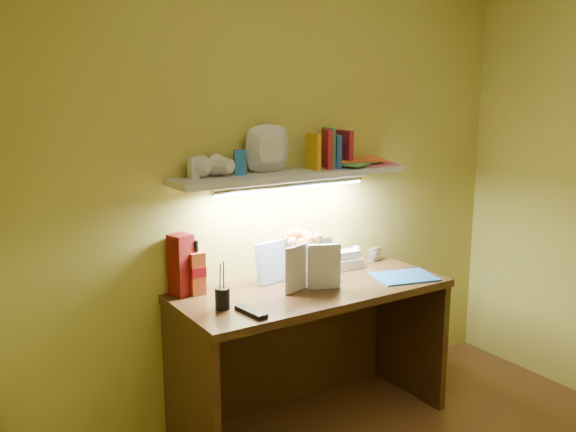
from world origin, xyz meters
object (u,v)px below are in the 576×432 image
(desk, at_px, (311,356))
(flower_bouquet, at_px, (304,250))
(whisky_bottle, at_px, (196,267))
(desk_clock, at_px, (375,254))
(telephone, at_px, (342,258))

(desk, relative_size, flower_bouquet, 4.54)
(desk, bearing_deg, whisky_bottle, 158.43)
(flower_bouquet, relative_size, whisky_bottle, 1.15)
(desk, xyz_separation_m, desk_clock, (0.58, 0.20, 0.41))
(desk_clock, xyz_separation_m, whisky_bottle, (-1.12, 0.01, 0.10))
(telephone, relative_size, desk_clock, 2.57)
(desk, height_order, telephone, telephone)
(flower_bouquet, bearing_deg, whisky_bottle, 172.52)
(telephone, bearing_deg, desk_clock, 7.90)
(flower_bouquet, xyz_separation_m, whisky_bottle, (-0.58, 0.08, -0.02))
(flower_bouquet, distance_m, telephone, 0.31)
(desk, relative_size, whisky_bottle, 5.20)
(telephone, bearing_deg, whisky_bottle, -177.44)
(telephone, xyz_separation_m, desk_clock, (0.25, 0.02, -0.02))
(desk, height_order, desk_clock, desk_clock)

